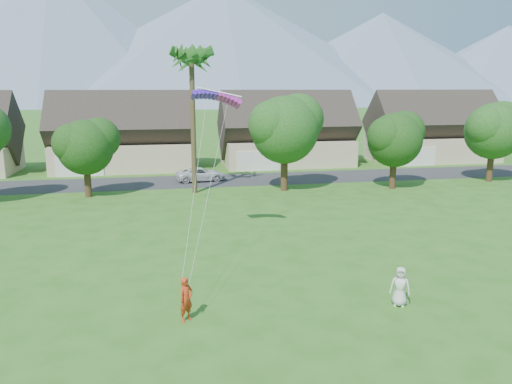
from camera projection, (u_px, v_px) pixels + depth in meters
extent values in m
plane|color=#2D6019|center=(310.00, 359.00, 17.06)|extent=(500.00, 500.00, 0.00)
cube|color=#2D2D30|center=(211.00, 181.00, 49.75)|extent=(90.00, 7.00, 0.01)
imported|color=red|center=(186.00, 299.00, 19.73)|extent=(0.79, 0.76, 1.82)
imported|color=silver|center=(400.00, 287.00, 21.11)|extent=(1.00, 0.89, 1.72)
imported|color=silver|center=(201.00, 174.00, 49.43)|extent=(5.11, 2.83, 1.35)
cone|color=slate|center=(55.00, 35.00, 249.79)|extent=(190.00, 190.00, 70.00)
cone|color=slate|center=(224.00, 45.00, 266.13)|extent=(240.00, 240.00, 62.00)
cone|color=slate|center=(381.00, 59.00, 283.78)|extent=(200.00, 200.00, 50.00)
cone|color=slate|center=(506.00, 65.00, 298.89)|extent=(180.00, 180.00, 45.00)
cube|color=beige|center=(124.00, 156.00, 56.45)|extent=(15.00, 8.00, 3.00)
cube|color=#382D28|center=(122.00, 127.00, 55.78)|extent=(15.75, 8.15, 8.15)
cube|color=silver|center=(80.00, 166.00, 51.87)|extent=(4.80, 0.12, 2.20)
cube|color=beige|center=(287.00, 152.00, 59.92)|extent=(15.00, 8.00, 3.00)
cube|color=#382D28|center=(287.00, 125.00, 59.24)|extent=(15.75, 8.15, 8.15)
cube|color=silver|center=(259.00, 161.00, 55.33)|extent=(4.80, 0.12, 2.20)
cube|color=beige|center=(431.00, 149.00, 63.39)|extent=(15.00, 8.00, 3.00)
cube|color=#382D28|center=(433.00, 123.00, 62.71)|extent=(15.75, 8.15, 8.15)
cube|color=silver|center=(417.00, 157.00, 58.80)|extent=(4.80, 0.12, 2.20)
cylinder|color=#47301C|center=(88.00, 184.00, 42.23)|extent=(0.56, 0.56, 2.18)
sphere|color=#214916|center=(85.00, 147.00, 41.59)|extent=(4.62, 4.62, 4.62)
cylinder|color=#47301C|center=(284.00, 175.00, 44.79)|extent=(0.62, 0.62, 2.82)
sphere|color=#214916|center=(285.00, 130.00, 43.96)|extent=(5.98, 5.98, 5.98)
cylinder|color=#47301C|center=(393.00, 176.00, 45.70)|extent=(0.58, 0.58, 2.30)
sphere|color=#214916|center=(395.00, 140.00, 45.02)|extent=(4.90, 4.90, 4.90)
cylinder|color=#47301C|center=(490.00, 169.00, 49.13)|extent=(0.60, 0.60, 2.56)
sphere|color=#214916|center=(493.00, 131.00, 48.37)|extent=(5.44, 5.44, 5.44)
cylinder|color=#4C3D26|center=(193.00, 124.00, 42.86)|extent=(0.44, 0.44, 12.00)
sphere|color=#286021|center=(191.00, 49.00, 41.57)|extent=(3.00, 3.00, 3.00)
cube|color=#491BCF|center=(205.00, 96.00, 27.68)|extent=(1.39, 1.03, 0.50)
cube|color=#B421A7|center=(229.00, 96.00, 27.93)|extent=(1.39, 1.03, 0.50)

